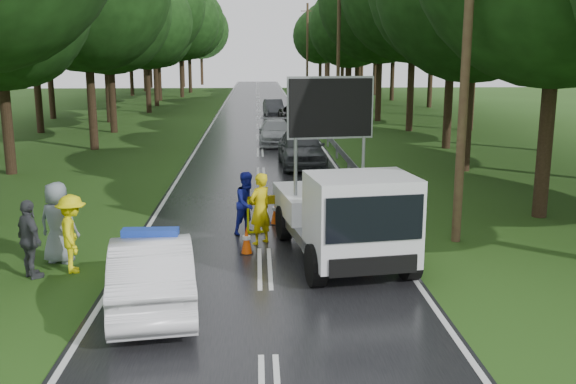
{
  "coord_description": "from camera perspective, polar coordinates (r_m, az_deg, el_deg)",
  "views": [
    {
      "loc": [
        -0.15,
        -14.45,
        5.0
      ],
      "look_at": [
        0.67,
        2.5,
        1.3
      ],
      "focal_mm": 40.0,
      "sensor_mm": 36.0,
      "label": 1
    }
  ],
  "objects": [
    {
      "name": "cone_center",
      "position": [
        16.26,
        -3.7,
        -4.34
      ],
      "size": [
        0.34,
        0.34,
        0.72
      ],
      "color": "black",
      "rests_on": "ground"
    },
    {
      "name": "barrier",
      "position": [
        18.19,
        0.29,
        -1.01
      ],
      "size": [
        2.56,
        0.6,
        1.08
      ],
      "rotation": [
        0.0,
        0.0,
        0.21
      ],
      "color": "#F1FE0D",
      "rests_on": "ground"
    },
    {
      "name": "utility_pole_mid",
      "position": [
        42.79,
        4.5,
        12.34
      ],
      "size": [
        1.4,
        0.24,
        10.0
      ],
      "color": "#452E20",
      "rests_on": "ground"
    },
    {
      "name": "cone_far",
      "position": [
        18.99,
        -1.07,
        -1.76
      ],
      "size": [
        0.38,
        0.38,
        0.8
      ],
      "color": "black",
      "rests_on": "ground"
    },
    {
      "name": "queue_car_second",
      "position": [
        35.72,
        -1.11,
        5.32
      ],
      "size": [
        1.88,
        4.59,
        1.33
      ],
      "primitive_type": "imported",
      "rotation": [
        0.0,
        0.0,
        0.0
      ],
      "color": "#A5A7AD",
      "rests_on": "ground"
    },
    {
      "name": "civilian",
      "position": [
        17.93,
        -3.59,
        -0.99
      ],
      "size": [
        1.09,
        1.06,
        1.77
      ],
      "primitive_type": "imported",
      "rotation": [
        0.0,
        0.0,
        0.67
      ],
      "color": "#1A22A9",
      "rests_on": "ground"
    },
    {
      "name": "ground",
      "position": [
        15.29,
        -2.08,
        -6.8
      ],
      "size": [
        160.0,
        160.0,
        0.0
      ],
      "primitive_type": "plane",
      "color": "#244313",
      "rests_on": "ground"
    },
    {
      "name": "cone_near_left",
      "position": [
        12.37,
        -13.74,
        -10.26
      ],
      "size": [
        0.32,
        0.32,
        0.67
      ],
      "color": "black",
      "rests_on": "ground"
    },
    {
      "name": "police_sedan",
      "position": [
        13.13,
        -11.98,
        -6.92
      ],
      "size": [
        2.22,
        4.63,
        1.61
      ],
      "rotation": [
        0.0,
        0.0,
        3.3
      ],
      "color": "white",
      "rests_on": "ground"
    },
    {
      "name": "cone_right",
      "position": [
        17.07,
        7.22,
        -3.7
      ],
      "size": [
        0.32,
        0.32,
        0.67
      ],
      "color": "black",
      "rests_on": "ground"
    },
    {
      "name": "queue_car_fourth",
      "position": [
        52.07,
        -1.3,
        7.51
      ],
      "size": [
        1.74,
        4.12,
        1.32
      ],
      "primitive_type": "imported",
      "rotation": [
        0.0,
        0.0,
        0.09
      ],
      "color": "#3D3F45",
      "rests_on": "ground"
    },
    {
      "name": "utility_pole_near",
      "position": [
        17.3,
        15.59,
        12.07
      ],
      "size": [
        1.4,
        0.24,
        10.0
      ],
      "color": "#452E20",
      "rests_on": "ground"
    },
    {
      "name": "work_truck",
      "position": [
        15.53,
        5.01,
        -1.98
      ],
      "size": [
        3.17,
        5.75,
        4.36
      ],
      "rotation": [
        0.0,
        0.0,
        0.15
      ],
      "color": "gray",
      "rests_on": "ground"
    },
    {
      "name": "bystander_right",
      "position": [
        16.39,
        -19.77,
        -2.58
      ],
      "size": [
        1.11,
        0.87,
        1.99
      ],
      "primitive_type": "imported",
      "rotation": [
        0.0,
        0.0,
        2.87
      ],
      "color": "gray",
      "rests_on": "ground"
    },
    {
      "name": "queue_car_first",
      "position": [
        28.7,
        1.2,
        3.93
      ],
      "size": [
        2.08,
        4.91,
        1.65
      ],
      "primitive_type": "imported",
      "rotation": [
        0.0,
        0.0,
        0.03
      ],
      "color": "#393D40",
      "rests_on": "ground"
    },
    {
      "name": "bystander_left",
      "position": [
        15.61,
        -18.62,
        -3.53
      ],
      "size": [
        0.99,
        1.33,
        1.83
      ],
      "primitive_type": "imported",
      "rotation": [
        0.0,
        0.0,
        1.86
      ],
      "color": "yellow",
      "rests_on": "ground"
    },
    {
      "name": "cone_left_mid",
      "position": [
        15.84,
        -11.76,
        -4.86
      ],
      "size": [
        0.39,
        0.39,
        0.82
      ],
      "color": "black",
      "rests_on": "ground"
    },
    {
      "name": "road",
      "position": [
        44.73,
        -2.59,
        5.87
      ],
      "size": [
        7.0,
        140.0,
        0.02
      ],
      "primitive_type": "cube",
      "color": "black",
      "rests_on": "ground"
    },
    {
      "name": "officer",
      "position": [
        16.94,
        -2.5,
        -1.51
      ],
      "size": [
        0.83,
        0.81,
        1.92
      ],
      "primitive_type": "imported",
      "rotation": [
        0.0,
        0.0,
        3.88
      ],
      "color": "yellow",
      "rests_on": "ground"
    },
    {
      "name": "utility_pole_far",
      "position": [
        68.66,
        1.72,
        12.34
      ],
      "size": [
        1.4,
        0.24,
        10.0
      ],
      "color": "#452E20",
      "rests_on": "ground"
    },
    {
      "name": "guardrail",
      "position": [
        44.51,
        2.21,
        6.54
      ],
      "size": [
        0.12,
        60.06,
        0.7
      ],
      "color": "gray",
      "rests_on": "ground"
    },
    {
      "name": "bystander_mid",
      "position": [
        15.52,
        -21.97,
        -3.92
      ],
      "size": [
        1.03,
        1.09,
        1.81
      ],
      "primitive_type": "imported",
      "rotation": [
        0.0,
        0.0,
        2.3
      ],
      "color": "#3B3D42",
      "rests_on": "ground"
    },
    {
      "name": "queue_car_third",
      "position": [
        46.15,
        0.65,
        6.87
      ],
      "size": [
        2.36,
        4.74,
        1.29
      ],
      "primitive_type": "imported",
      "rotation": [
        0.0,
        0.0,
        0.05
      ],
      "color": "black",
      "rests_on": "ground"
    }
  ]
}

